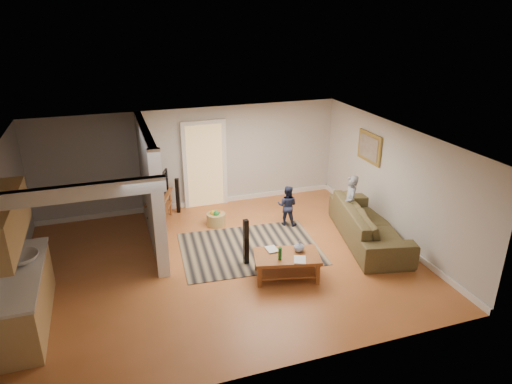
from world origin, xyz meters
TOP-DOWN VIEW (x-y plane):
  - ground at (0.00, 0.00)m, footprint 7.50×7.50m
  - room_shell at (-1.07, 0.43)m, footprint 7.54×6.02m
  - area_rug at (0.65, 0.39)m, footprint 2.98×2.27m
  - sofa at (3.19, -0.06)m, footprint 1.63×2.88m
  - coffee_table at (0.99, -0.85)m, footprint 1.33×0.96m
  - tv_console at (-0.94, 2.19)m, footprint 0.77×1.19m
  - speaker_left at (0.40, -0.15)m, footprint 0.10×0.10m
  - speaker_right at (-0.45, 2.70)m, footprint 0.12×0.12m
  - toy_basket at (0.25, 1.72)m, footprint 0.44×0.44m
  - child at (3.00, 0.46)m, footprint 0.46×0.56m
  - toddler at (1.82, 1.21)m, footprint 0.59×0.56m

SIDE VIEW (x-z plane):
  - ground at x=0.00m, z-range 0.00..0.00m
  - sofa at x=3.19m, z-range -0.40..0.40m
  - child at x=3.00m, z-range -0.66..0.66m
  - toddler at x=1.82m, z-range -0.48..0.48m
  - area_rug at x=0.65m, z-range 0.00..0.01m
  - toy_basket at x=0.25m, z-range -0.03..0.35m
  - coffee_table at x=0.99m, z-range 0.01..0.72m
  - speaker_right at x=-0.45m, z-range 0.00..0.89m
  - speaker_left at x=0.40m, z-range 0.00..0.95m
  - tv_console at x=-0.94m, z-range 0.16..1.12m
  - room_shell at x=-1.07m, z-range 0.20..2.72m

